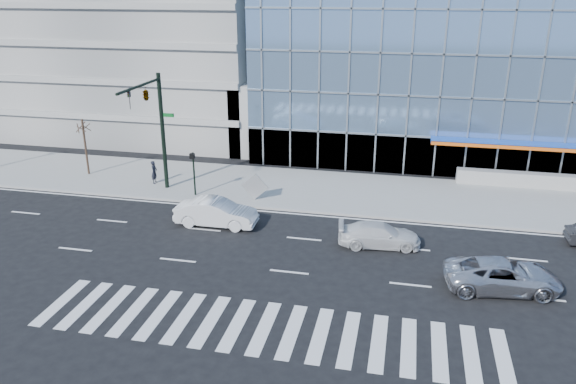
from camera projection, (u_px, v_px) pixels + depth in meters
name	position (u px, v px, depth m)	size (l,w,h in m)	color
ground	(304.00, 239.00, 31.96)	(160.00, 160.00, 0.00)	black
sidewalk	(326.00, 190.00, 39.26)	(120.00, 8.00, 0.15)	gray
theatre_building	(512.00, 56.00, 50.32)	(42.00, 26.00, 15.00)	#7195BD
parking_garage	(158.00, 22.00, 56.26)	(24.00, 24.00, 20.00)	gray
ramp_block	(275.00, 114.00, 48.59)	(6.00, 8.00, 6.00)	gray
traffic_signal	(151.00, 107.00, 36.19)	(1.14, 5.74, 8.00)	black
ped_signal_post	(193.00, 167.00, 37.44)	(0.30, 0.33, 3.00)	black
street_tree_near	(83.00, 127.00, 41.11)	(1.10, 1.10, 4.23)	#332319
silver_suv	(503.00, 275.00, 26.45)	(2.48, 5.38, 1.49)	silver
white_suv	(379.00, 235.00, 30.92)	(1.83, 4.51, 1.31)	silver
white_sedan	(216.00, 213.00, 33.52)	(1.71, 4.91, 1.62)	silver
pedestrian	(154.00, 172.00, 40.17)	(0.60, 0.39, 1.64)	black
tilted_panel	(255.00, 187.00, 37.02)	(1.30, 0.06, 1.30)	#9B9B9B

